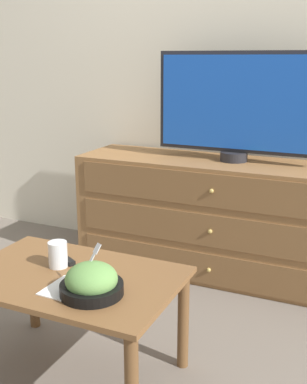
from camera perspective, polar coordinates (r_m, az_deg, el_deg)
ground_plane at (r=3.02m, az=10.01°, el=-7.61°), size 12.00×12.00×0.00m
wall_back at (r=2.80m, az=11.46°, el=17.85°), size 12.00×0.05×2.60m
dresser at (r=2.68m, az=8.18°, el=-3.13°), size 1.62×0.46×0.64m
tv at (r=2.58m, az=9.75°, el=10.13°), size 0.85×0.15×0.57m
coffee_table at (r=1.83m, az=-9.74°, el=-11.59°), size 0.79×0.52×0.42m
takeout_bowl at (r=1.64m, az=-7.35°, el=-10.58°), size 0.21×0.21×0.16m
drink_cup at (r=1.86m, az=-11.25°, el=-7.44°), size 0.07×0.07×0.10m
napkin at (r=1.69m, az=-9.93°, el=-11.29°), size 0.17×0.17×0.00m
remote_control at (r=1.93m, az=-10.65°, el=-7.62°), size 0.15×0.10×0.02m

